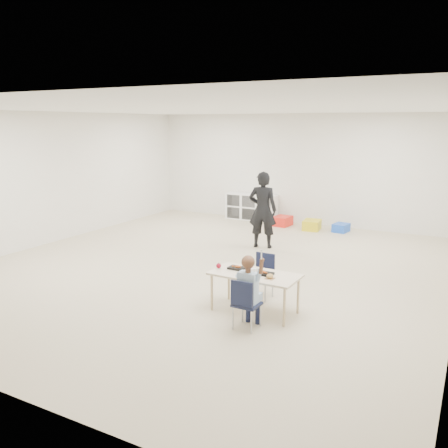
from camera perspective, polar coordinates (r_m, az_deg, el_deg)
The scene contains 16 objects.
room at distance 8.31m, azimuth -1.56°, elevation 4.03°, with size 9.00×9.02×2.80m.
table at distance 6.58m, azimuth 3.70°, elevation -8.22°, with size 1.22×0.64×0.55m.
chair_near at distance 6.07m, azimuth 2.78°, elevation -9.50°, with size 0.32×0.30×0.66m, color black, non-canonical shape.
chair_far at distance 7.07m, azimuth 4.49°, elevation -6.35°, with size 0.32×0.30×0.66m, color black, non-canonical shape.
child at distance 6.00m, azimuth 2.80°, elevation -7.81°, with size 0.44×0.44×1.04m, color #A0B9D8, non-canonical shape.
lunch_tray_near at distance 6.45m, azimuth 4.92°, elevation -5.97°, with size 0.22×0.16×0.03m, color black.
lunch_tray_far at distance 6.68m, azimuth 1.51°, elevation -5.31°, with size 0.22×0.16×0.03m, color black.
milk_carton at distance 6.38m, azimuth 3.62°, elevation -5.82°, with size 0.07×0.07×0.10m, color white.
bread_roll at distance 6.30m, azimuth 5.54°, elevation -6.27°, with size 0.09×0.09×0.07m, color tan.
apple_near at distance 6.57m, azimuth 3.27°, elevation -5.43°, with size 0.07×0.07×0.07m, color maroon.
apple_far at distance 6.71m, azimuth -0.65°, elevation -5.04°, with size 0.07×0.07×0.07m, color maroon.
cubby_shelf at distance 12.78m, azimuth 3.32°, elevation 2.07°, with size 1.40×0.40×0.70m, color white.
adult at distance 9.85m, azimuth 4.67°, elevation 1.71°, with size 0.58×0.38×1.60m, color black.
bin_red at distance 12.14m, azimuth 7.04°, elevation 0.36°, with size 0.38×0.49×0.24m, color red.
bin_yellow at distance 11.77m, azimuth 10.52°, elevation -0.11°, with size 0.39×0.50×0.24m, color gold.
bin_blue at distance 11.71m, azimuth 13.90°, elevation -0.44°, with size 0.32×0.41×0.20m, color blue.
Camera 1 is at (4.09, -7.14, 2.56)m, focal length 38.00 mm.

